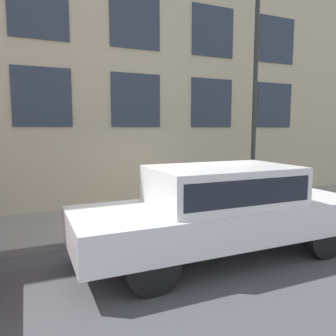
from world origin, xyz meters
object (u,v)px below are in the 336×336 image
object	(u,v)px
street_lamp	(256,65)
person	(157,188)
parked_car_white_near	(222,206)
fire_hydrant	(179,207)

from	to	relation	value
street_lamp	person	bearing A→B (deg)	97.03
parked_car_white_near	street_lamp	size ratio (longest dim) A/B	0.85
person	parked_car_white_near	xyz separation A→B (m)	(-2.02, -0.47, -0.03)
person	street_lamp	distance (m)	4.29
parked_car_white_near	fire_hydrant	bearing A→B (deg)	0.68
parked_car_white_near	street_lamp	xyz separation A→B (m)	(2.38, -2.53, 3.09)
fire_hydrant	person	world-z (taller)	person
street_lamp	parked_car_white_near	bearing A→B (deg)	133.34
fire_hydrant	street_lamp	distance (m)	4.39
person	parked_car_white_near	distance (m)	2.07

